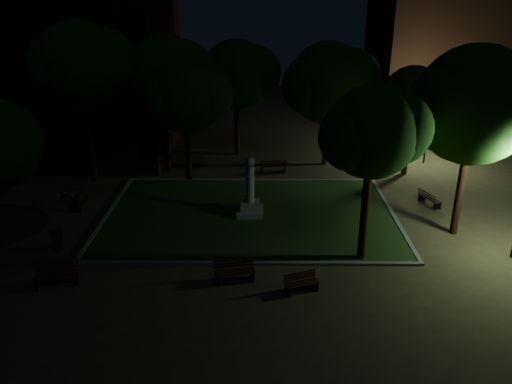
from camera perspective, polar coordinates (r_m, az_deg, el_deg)
ground at (r=24.86m, az=-0.75°, el=-4.62°), size 80.00×80.00×0.00m
lawn at (r=26.64m, az=-0.66°, el=-2.59°), size 15.00×10.00×0.08m
lawn_kerb at (r=26.63m, az=-0.66°, el=-2.56°), size 15.40×10.40×0.12m
monument at (r=26.27m, az=-0.67°, el=-0.78°), size 1.40×1.40×3.20m
building_main at (r=39.68m, az=-24.75°, el=14.75°), size 20.00×12.00×15.00m
building_far at (r=45.95m, az=23.58°, el=13.96°), size 16.00×10.00×12.00m
tree_north_wl at (r=32.18m, az=-10.54°, el=13.06°), size 6.18×5.04×8.81m
tree_north_er at (r=33.32m, az=8.50°, el=12.19°), size 6.52×5.32×8.21m
tree_ne at (r=32.72m, az=17.63°, el=10.24°), size 4.77×3.90×6.95m
tree_east at (r=24.68m, az=23.94°, el=9.05°), size 6.66×5.43×9.11m
tree_se at (r=20.82m, az=13.35°, el=6.59°), size 4.72×3.85×7.77m
tree_nw at (r=31.24m, az=-19.23°, el=13.54°), size 6.20×5.06×9.68m
tree_far_north at (r=35.12m, az=-2.11°, el=13.25°), size 5.84×4.77×8.13m
tree_extra at (r=30.24m, az=-7.90°, el=10.68°), size 5.35×4.36×7.46m
lamppost_nw at (r=35.39m, az=-21.24°, el=7.73°), size 1.18×0.28×4.69m
lamppost_ne at (r=35.75m, az=19.15°, el=7.56°), size 1.18×0.28×4.10m
bench_near_left at (r=20.81m, az=-2.45°, el=-9.06°), size 1.74×0.89×0.91m
bench_near_right at (r=20.27m, az=5.18°, el=-10.31°), size 1.47×0.95×0.77m
bench_west_near at (r=22.10m, az=-21.85°, el=-8.73°), size 1.87×1.07×0.97m
bench_left_side at (r=29.18m, az=-19.54°, el=-0.77°), size 0.77×1.80×0.96m
bench_right_side at (r=29.36m, az=19.17°, el=-0.74°), size 1.01×1.56×0.81m
bench_far_side at (r=32.66m, az=2.01°, el=2.94°), size 1.71×0.70×0.92m
trash_bin at (r=24.73m, az=-21.77°, el=-5.25°), size 0.74×0.74×0.96m
bicycle at (r=29.92m, az=-20.89°, el=-0.47°), size 1.62×1.37×0.84m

